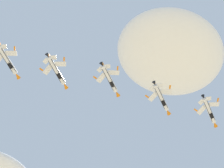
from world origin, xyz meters
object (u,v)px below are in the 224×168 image
at_px(fighter_jet_lead, 209,111).
at_px(fighter_jet_right_wing, 110,79).
at_px(fighter_jet_left_outer, 57,71).
at_px(fighter_jet_left_wing, 161,98).
at_px(fighter_jet_right_outer, 8,61).

relative_size(fighter_jet_lead, fighter_jet_right_wing, 1.00).
height_order(fighter_jet_lead, fighter_jet_left_outer, fighter_jet_lead).
height_order(fighter_jet_left_wing, fighter_jet_right_outer, fighter_jet_left_wing).
bearing_deg(fighter_jet_right_wing, fighter_jet_left_outer, -141.05).
distance_m(fighter_jet_right_wing, fighter_jet_right_outer, 38.56).
bearing_deg(fighter_jet_right_wing, fighter_jet_lead, 43.49).
bearing_deg(fighter_jet_left_wing, fighter_jet_left_outer, -139.37).
xyz_separation_m(fighter_jet_lead, fighter_jet_left_outer, (-61.46, 3.17, -1.33)).
bearing_deg(fighter_jet_left_wing, fighter_jet_right_outer, -139.48).
distance_m(fighter_jet_right_wing, fighter_jet_left_outer, 20.47).
bearing_deg(fighter_jet_right_wing, fighter_jet_left_wing, 42.27).
relative_size(fighter_jet_left_wing, fighter_jet_right_outer, 1.00).
xyz_separation_m(fighter_jet_right_wing, fighter_jet_right_outer, (-38.20, 3.59, -3.84)).
xyz_separation_m(fighter_jet_lead, fighter_jet_right_outer, (-79.49, 4.64, -2.42)).
height_order(fighter_jet_lead, fighter_jet_right_outer, fighter_jet_lead).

